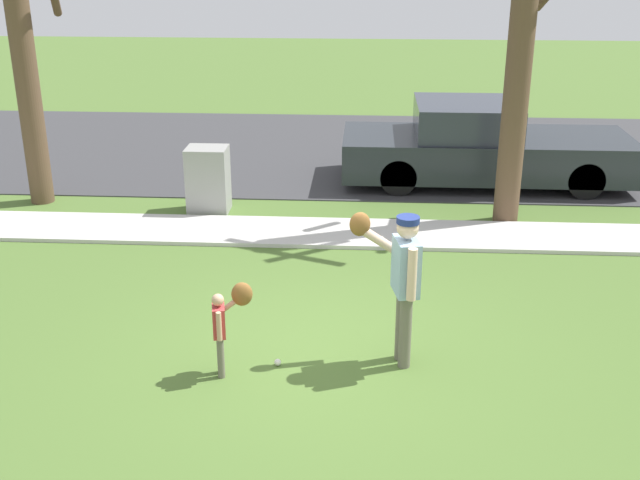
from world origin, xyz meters
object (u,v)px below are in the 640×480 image
(person_child, at_px, (227,317))
(parked_pickup_dark, at_px, (482,147))
(baseball, at_px, (278,362))
(street_tree_near, at_px, (522,28))
(utility_cabinet, at_px, (208,180))
(person_adult, at_px, (401,273))
(street_tree_far, at_px, (20,30))

(person_child, height_order, parked_pickup_dark, parked_pickup_dark)
(baseball, distance_m, street_tree_near, 6.43)
(baseball, xyz_separation_m, utility_cabinet, (-1.69, 4.92, 0.51))
(person_adult, relative_size, person_child, 1.70)
(street_tree_far, xyz_separation_m, parked_pickup_dark, (7.65, 1.57, -2.21))
(utility_cabinet, height_order, street_tree_far, street_tree_far)
(street_tree_near, bearing_deg, parked_pickup_dark, 94.35)
(person_adult, xyz_separation_m, street_tree_near, (1.86, 4.58, 1.97))
(person_adult, distance_m, baseball, 1.64)
(utility_cabinet, distance_m, street_tree_far, 3.79)
(utility_cabinet, height_order, parked_pickup_dark, parked_pickup_dark)
(person_adult, height_order, utility_cabinet, person_adult)
(person_child, height_order, utility_cabinet, utility_cabinet)
(person_child, xyz_separation_m, street_tree_far, (-4.16, 5.41, 2.23))
(person_adult, xyz_separation_m, parked_pickup_dark, (1.71, 6.65, -0.37))
(utility_cabinet, relative_size, parked_pickup_dark, 0.21)
(person_child, relative_size, street_tree_far, 0.18)
(person_adult, xyz_separation_m, baseball, (-1.29, -0.16, -1.01))
(utility_cabinet, xyz_separation_m, parked_pickup_dark, (4.68, 1.90, 0.13))
(utility_cabinet, bearing_deg, parked_pickup_dark, 22.03)
(baseball, relative_size, street_tree_far, 0.01)
(street_tree_far, bearing_deg, person_child, -52.39)
(person_adult, bearing_deg, street_tree_far, -51.69)
(baseball, bearing_deg, parked_pickup_dark, 66.27)
(baseball, relative_size, street_tree_near, 0.01)
(person_child, bearing_deg, street_tree_near, 42.21)
(person_child, bearing_deg, parked_pickup_dark, 52.23)
(person_adult, xyz_separation_m, utility_cabinet, (-2.98, 4.76, -0.50))
(baseball, bearing_deg, utility_cabinet, 108.96)
(person_adult, bearing_deg, parked_pickup_dark, -115.59)
(person_child, relative_size, utility_cabinet, 0.90)
(street_tree_near, distance_m, street_tree_far, 7.83)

